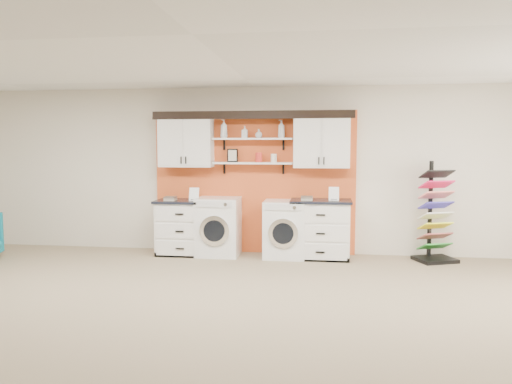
# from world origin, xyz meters

# --- Properties ---
(floor) EXTENTS (10.00, 10.00, 0.00)m
(floor) POSITION_xyz_m (0.00, 0.00, 0.00)
(floor) COLOR #816D56
(floor) RESTS_ON ground
(ceiling) EXTENTS (10.00, 10.00, 0.00)m
(ceiling) POSITION_xyz_m (0.00, 0.00, 2.80)
(ceiling) COLOR white
(ceiling) RESTS_ON wall_back
(wall_back) EXTENTS (10.00, 0.00, 10.00)m
(wall_back) POSITION_xyz_m (0.00, 4.00, 1.40)
(wall_back) COLOR beige
(wall_back) RESTS_ON floor
(accent_panel) EXTENTS (3.40, 0.07, 2.40)m
(accent_panel) POSITION_xyz_m (0.00, 3.96, 1.20)
(accent_panel) COLOR #CF5223
(accent_panel) RESTS_ON wall_back
(upper_cabinet_left) EXTENTS (0.90, 0.35, 0.84)m
(upper_cabinet_left) POSITION_xyz_m (-1.13, 3.79, 1.88)
(upper_cabinet_left) COLOR white
(upper_cabinet_left) RESTS_ON wall_back
(upper_cabinet_right) EXTENTS (0.90, 0.35, 0.84)m
(upper_cabinet_right) POSITION_xyz_m (1.13, 3.79, 1.88)
(upper_cabinet_right) COLOR white
(upper_cabinet_right) RESTS_ON wall_back
(shelf_lower) EXTENTS (1.32, 0.28, 0.03)m
(shelf_lower) POSITION_xyz_m (0.00, 3.80, 1.53)
(shelf_lower) COLOR white
(shelf_lower) RESTS_ON wall_back
(shelf_upper) EXTENTS (1.32, 0.28, 0.03)m
(shelf_upper) POSITION_xyz_m (0.00, 3.80, 1.93)
(shelf_upper) COLOR white
(shelf_upper) RESTS_ON wall_back
(crown_molding) EXTENTS (3.30, 0.41, 0.13)m
(crown_molding) POSITION_xyz_m (0.00, 3.81, 2.33)
(crown_molding) COLOR black
(crown_molding) RESTS_ON wall_back
(picture_frame) EXTENTS (0.18, 0.02, 0.22)m
(picture_frame) POSITION_xyz_m (-0.35, 3.85, 1.66)
(picture_frame) COLOR black
(picture_frame) RESTS_ON shelf_lower
(canister_red) EXTENTS (0.11, 0.11, 0.16)m
(canister_red) POSITION_xyz_m (0.10, 3.80, 1.62)
(canister_red) COLOR red
(canister_red) RESTS_ON shelf_lower
(canister_cream) EXTENTS (0.10, 0.10, 0.14)m
(canister_cream) POSITION_xyz_m (0.35, 3.80, 1.61)
(canister_cream) COLOR silver
(canister_cream) RESTS_ON shelf_lower
(base_cabinet_left) EXTENTS (0.93, 0.66, 0.92)m
(base_cabinet_left) POSITION_xyz_m (-1.13, 3.64, 0.46)
(base_cabinet_left) COLOR white
(base_cabinet_left) RESTS_ON floor
(base_cabinet_right) EXTENTS (0.97, 0.66, 0.95)m
(base_cabinet_right) POSITION_xyz_m (1.13, 3.64, 0.48)
(base_cabinet_right) COLOR white
(base_cabinet_right) RESTS_ON floor
(washer) EXTENTS (0.69, 0.71, 0.96)m
(washer) POSITION_xyz_m (-0.55, 3.64, 0.48)
(washer) COLOR white
(washer) RESTS_ON floor
(dryer) EXTENTS (0.66, 0.71, 0.93)m
(dryer) POSITION_xyz_m (0.55, 3.64, 0.47)
(dryer) COLOR white
(dryer) RESTS_ON floor
(sample_rack) EXTENTS (0.71, 0.66, 1.58)m
(sample_rack) POSITION_xyz_m (2.92, 3.67, 0.51)
(sample_rack) COLOR black
(sample_rack) RESTS_ON floor
(soap_bottle_a) EXTENTS (0.17, 0.17, 0.30)m
(soap_bottle_a) POSITION_xyz_m (-0.48, 3.80, 2.10)
(soap_bottle_a) COLOR silver
(soap_bottle_a) RESTS_ON shelf_upper
(soap_bottle_b) EXTENTS (0.09, 0.09, 0.20)m
(soap_bottle_b) POSITION_xyz_m (-0.13, 3.80, 2.05)
(soap_bottle_b) COLOR silver
(soap_bottle_b) RESTS_ON shelf_upper
(soap_bottle_c) EXTENTS (0.16, 0.16, 0.15)m
(soap_bottle_c) POSITION_xyz_m (0.10, 3.80, 2.02)
(soap_bottle_c) COLOR silver
(soap_bottle_c) RESTS_ON shelf_upper
(soap_bottle_d) EXTENTS (0.16, 0.16, 0.29)m
(soap_bottle_d) POSITION_xyz_m (0.47, 3.80, 2.09)
(soap_bottle_d) COLOR silver
(soap_bottle_d) RESTS_ON shelf_upper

